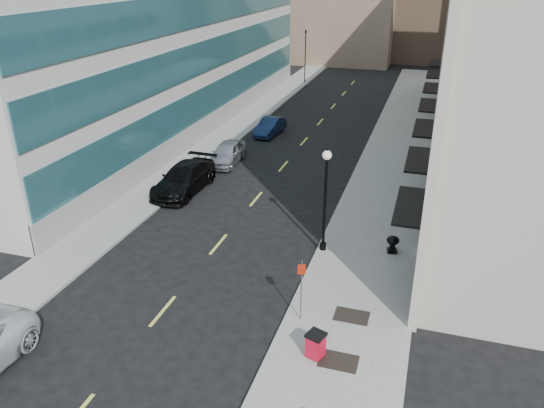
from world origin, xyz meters
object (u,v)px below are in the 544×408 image
Objects in this scene: trash_bin at (316,344)px; car_silver_sedan at (227,153)px; lamppost at (325,192)px; sign_post at (301,283)px; car_blue_sedan at (270,126)px; urn_planter at (393,243)px; traffic_signal at (306,33)px; car_black_pickup at (184,179)px.

car_silver_sedan is at bearing 139.66° from trash_bin.
sign_post is at bearing -86.48° from lamppost.
car_blue_sedan is 4.85× the size of urn_planter.
traffic_signal reaches higher than car_silver_sedan.
car_blue_sedan is at bearing 130.24° from trash_bin.
car_blue_sedan is 20.19m from lamppost.
trash_bin is 0.37× the size of sign_post.
urn_planter is (11.83, -17.37, -0.02)m from car_blue_sedan.
sign_post is at bearing 137.69° from trash_bin.
sign_post is at bearing -76.07° from traffic_signal.
traffic_signal is at bearing 89.22° from sign_post.
car_blue_sedan is (1.51, 13.14, -0.16)m from car_black_pickup.
car_black_pickup is at bearing -92.05° from car_blue_sedan.
car_silver_sedan is at bearing 142.29° from urn_planter.
urn_planter is at bearing 96.89° from trash_bin.
lamppost is at bearing -24.97° from car_black_pickup.
car_blue_sedan is 21.02m from urn_planter.
urn_planter is at bearing -51.22° from car_blue_sedan.
car_silver_sedan is 4.46× the size of trash_bin.
car_blue_sedan is at bearing 81.24° from car_silver_sedan.
traffic_signal is 2.56× the size of sign_post.
sign_post is (9.69, -16.40, 1.10)m from car_silver_sedan.
lamppost is (-1.43, 7.84, 2.57)m from trash_bin.
car_black_pickup is 13.22m from car_blue_sedan.
lamppost reaches higher than car_silver_sedan.
car_black_pickup reaches higher than car_silver_sedan.
car_silver_sedan is at bearing 131.51° from lamppost.
car_black_pickup is at bearing 119.02° from sign_post.
trash_bin is 1.18× the size of urn_planter.
car_blue_sedan reaches higher than urn_planter.
traffic_signal is 48.82m from trash_bin.
urn_planter is (14.13, -38.40, -5.04)m from traffic_signal.
lamppost is (8.50, -18.13, 2.58)m from car_blue_sedan.
sign_post is (0.36, -5.85, -1.39)m from lamppost.
sign_post reaches higher than car_blue_sedan.
traffic_signal reaches higher than urn_planter.
traffic_signal is 8.06× the size of urn_planter.
car_black_pickup is 6.75× the size of urn_planter.
car_blue_sedan is at bearing 95.57° from sign_post.
car_silver_sedan reaches higher than trash_bin.
traffic_signal is at bearing 90.44° from car_silver_sedan.
sign_post is (-1.07, 1.99, 1.18)m from trash_bin.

